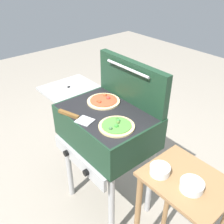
{
  "coord_description": "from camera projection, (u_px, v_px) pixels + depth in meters",
  "views": [
    {
      "loc": [
        1.11,
        -0.89,
        1.79
      ],
      "look_at": [
        0.05,
        0.0,
        0.92
      ],
      "focal_mm": 40.58,
      "sensor_mm": 36.0,
      "label": 1
    }
  ],
  "objects": [
    {
      "name": "grill_lid_open",
      "position": [
        131.0,
        82.0,
        1.72
      ],
      "size": [
        0.63,
        0.08,
        0.3
      ],
      "color": "#193823",
      "rests_on": "grill"
    },
    {
      "name": "spatula",
      "position": [
        75.0,
        117.0,
        1.61
      ],
      "size": [
        0.26,
        0.14,
        0.02
      ],
      "color": "#B7BABF",
      "rests_on": "grill"
    },
    {
      "name": "ground_plane",
      "position": [
        108.0,
        201.0,
        2.16
      ],
      "size": [
        8.0,
        8.0,
        0.0
      ],
      "primitive_type": "plane",
      "color": "gray"
    },
    {
      "name": "grill",
      "position": [
        106.0,
        128.0,
        1.76
      ],
      "size": [
        0.96,
        0.53,
        0.9
      ],
      "color": "#193823",
      "rests_on": "ground_plane"
    },
    {
      "name": "topping_bowl_near",
      "position": [
        160.0,
        170.0,
        1.33
      ],
      "size": [
        0.11,
        0.11,
        0.04
      ],
      "color": "silver",
      "rests_on": "prep_table"
    },
    {
      "name": "topping_bowl_far",
      "position": [
        192.0,
        186.0,
        1.24
      ],
      "size": [
        0.12,
        0.12,
        0.04
      ],
      "color": "silver",
      "rests_on": "prep_table"
    },
    {
      "name": "pizza_veggie",
      "position": [
        117.0,
        126.0,
        1.52
      ],
      "size": [
        0.22,
        0.22,
        0.03
      ],
      "color": "#E0C17F",
      "rests_on": "grill"
    },
    {
      "name": "pizza_pepperoni",
      "position": [
        104.0,
        101.0,
        1.78
      ],
      "size": [
        0.23,
        0.23,
        0.04
      ],
      "color": "beige",
      "rests_on": "grill"
    },
    {
      "name": "prep_table",
      "position": [
        181.0,
        209.0,
        1.43
      ],
      "size": [
        0.44,
        0.36,
        0.8
      ],
      "color": "olive",
      "rests_on": "ground_plane"
    }
  ]
}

